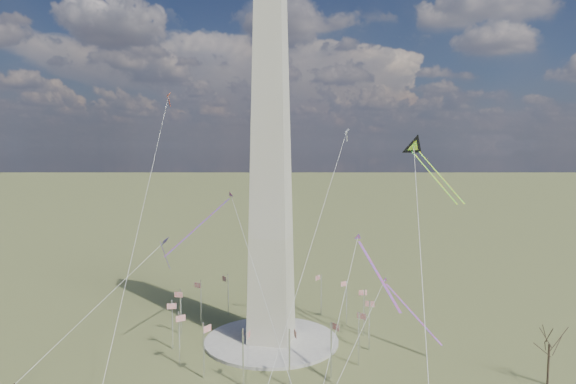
# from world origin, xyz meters

# --- Properties ---
(ground) EXTENTS (2000.00, 2000.00, 0.00)m
(ground) POSITION_xyz_m (0.00, 0.00, 0.00)
(ground) COLOR #4B5128
(ground) RESTS_ON ground
(plaza) EXTENTS (36.00, 36.00, 0.80)m
(plaza) POSITION_xyz_m (0.00, 0.00, 0.40)
(plaza) COLOR #ADAB9E
(plaza) RESTS_ON ground
(washington_monument) EXTENTS (15.56, 15.56, 100.00)m
(washington_monument) POSITION_xyz_m (0.00, 0.00, 47.95)
(washington_monument) COLOR #BEB99F
(washington_monument) RESTS_ON plaza
(flagpole_ring) EXTENTS (54.40, 54.40, 13.00)m
(flagpole_ring) POSITION_xyz_m (-0.00, -0.00, 7.27)
(flagpole_ring) COLOR white
(flagpole_ring) RESTS_ON ground
(tree_near) EXTENTS (7.95, 7.95, 13.91)m
(tree_near) POSITION_xyz_m (65.66, -11.36, 9.91)
(tree_near) COLOR #3F2F26
(tree_near) RESTS_ON ground
(kite_delta_black) EXTENTS (15.17, 18.44, 16.15)m
(kite_delta_black) POSITION_xyz_m (36.92, 4.03, 51.59)
(kite_delta_black) COLOR black
(kite_delta_black) RESTS_ON ground
(kite_diamond_purple) EXTENTS (2.03, 3.10, 9.40)m
(kite_diamond_purple) POSITION_xyz_m (-31.12, 1.52, 24.96)
(kite_diamond_purple) COLOR navy
(kite_diamond_purple) RESTS_ON ground
(kite_streamer_left) EXTENTS (10.79, 16.44, 12.79)m
(kite_streamer_left) POSITION_xyz_m (27.34, -20.40, 27.54)
(kite_streamer_left) COLOR red
(kite_streamer_left) RESTS_ON ground
(kite_streamer_mid) EXTENTS (12.59, 18.87, 14.78)m
(kite_streamer_mid) POSITION_xyz_m (-15.56, -4.69, 34.43)
(kite_streamer_mid) COLOR red
(kite_streamer_mid) RESTS_ON ground
(kite_streamer_right) EXTENTS (15.36, 13.47, 13.23)m
(kite_streamer_right) POSITION_xyz_m (34.69, 4.58, 11.59)
(kite_streamer_right) COLOR red
(kite_streamer_right) RESTS_ON ground
(kite_small_red) EXTENTS (1.29, 1.85, 4.61)m
(kite_small_red) POSITION_xyz_m (-43.12, 31.88, 69.11)
(kite_small_red) COLOR red
(kite_small_red) RESTS_ON ground
(kite_small_white) EXTENTS (1.52, 1.50, 4.36)m
(kite_small_white) POSITION_xyz_m (15.97, 38.77, 57.07)
(kite_small_white) COLOR white
(kite_small_white) RESTS_ON ground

